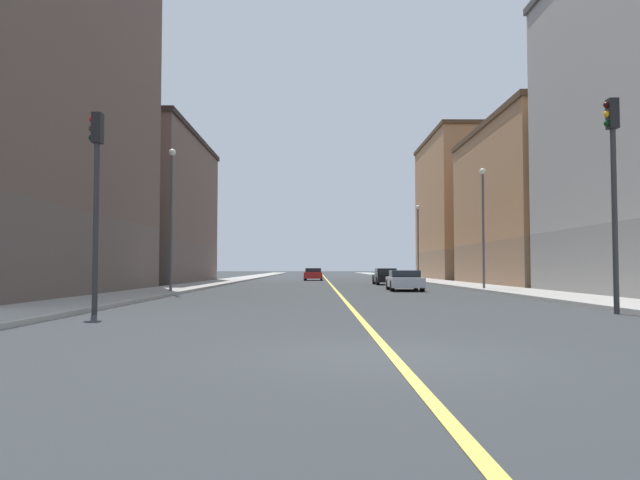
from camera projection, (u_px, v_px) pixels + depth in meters
ground_plane at (392, 356)px, 9.25m from camera, size 400.00×400.00×0.00m
sidewalk_left at (427, 281)px, 58.26m from camera, size 3.26×168.00×0.15m
sidewalk_right at (229, 281)px, 58.13m from camera, size 3.26×168.00×0.15m
lane_center_stripe at (328, 281)px, 58.19m from camera, size 0.16×154.00×0.01m
building_left_mid at (557, 205)px, 45.08m from camera, size 11.75×18.47×12.14m
building_left_far at (479, 208)px, 66.65m from camera, size 11.75×17.17×15.82m
building_right_midblock at (132, 209)px, 51.40m from camera, size 11.75×19.99×12.67m
traffic_light_left_near at (613, 175)px, 17.70m from camera, size 0.40×0.32×6.38m
traffic_light_right_near at (96, 183)px, 17.59m from camera, size 0.40×0.32×5.93m
street_lamp_left_near at (483, 215)px, 35.11m from camera, size 0.36×0.36×7.05m
street_lamp_right_near at (172, 205)px, 30.86m from camera, size 0.36×0.36×7.35m
street_lamp_left_far at (418, 235)px, 57.52m from camera, size 0.36×0.36×7.19m
car_red at (313, 274)px, 62.63m from camera, size 1.95×4.28×1.28m
car_black at (386, 277)px, 47.26m from camera, size 1.83×4.05×1.29m
car_silver at (404, 280)px, 35.22m from camera, size 2.04×4.58×1.19m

